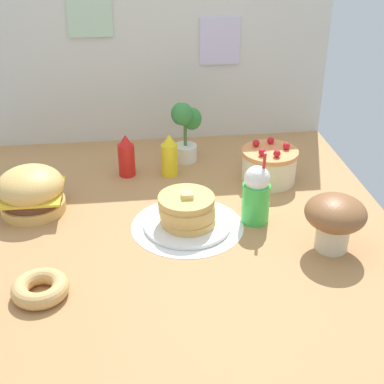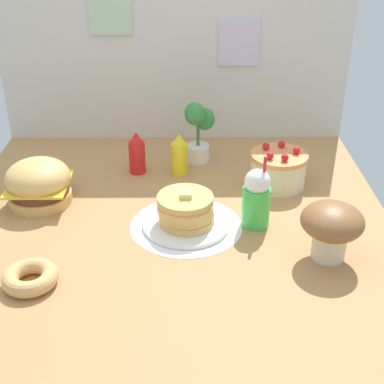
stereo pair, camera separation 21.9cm
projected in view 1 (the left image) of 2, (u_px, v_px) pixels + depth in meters
ground_plane at (172, 226)px, 232.96cm from camera, size 190.47×190.16×2.00cm
back_wall at (156, 54)px, 291.07cm from camera, size 190.47×4.20×96.52cm
doily_mat at (187, 226)px, 230.83cm from camera, size 48.07×48.07×0.40cm
burger at (31, 191)px, 237.59cm from camera, size 28.98×28.98×20.90cm
pancake_stack at (187, 213)px, 227.73cm from camera, size 37.15×37.15×16.06cm
layer_cake at (269, 165)px, 263.64cm from camera, size 27.27×27.27×19.89cm
ketchup_bottle at (126, 157)px, 268.20cm from camera, size 8.30×8.30×21.85cm
mustard_bottle at (169, 156)px, 268.71cm from camera, size 8.30×8.30×21.85cm
cream_soda_cup at (256, 195)px, 228.91cm from camera, size 12.02×12.02×32.78cm
donut_pink_glaze at (40, 288)px, 189.80cm from camera, size 20.32×20.32×6.12cm
potted_plant at (185, 129)px, 279.40cm from camera, size 15.65×13.28×33.32cm
mushroom_stool at (335, 218)px, 210.08cm from camera, size 24.04×24.04×22.94cm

